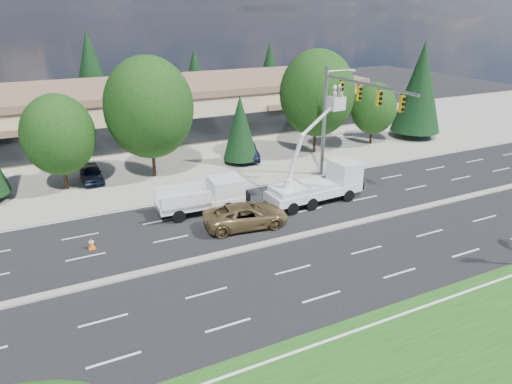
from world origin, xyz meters
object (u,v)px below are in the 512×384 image
signal_mast (341,109)px  bucket_truck (321,179)px  utility_pickup (206,199)px  minivan (246,216)px

signal_mast → bucket_truck: size_ratio=1.21×
signal_mast → utility_pickup: signal_mast is taller
bucket_truck → minivan: bucket_truck is taller
utility_pickup → bucket_truck: bearing=-10.4°
bucket_truck → utility_pickup: bearing=163.5°
utility_pickup → minivan: bearing=-62.9°
minivan → utility_pickup: bearing=31.5°
signal_mast → bucket_truck: 6.17m
signal_mast → utility_pickup: (-11.59, -0.87, -5.12)m
utility_pickup → bucket_truck: bucket_truck is taller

